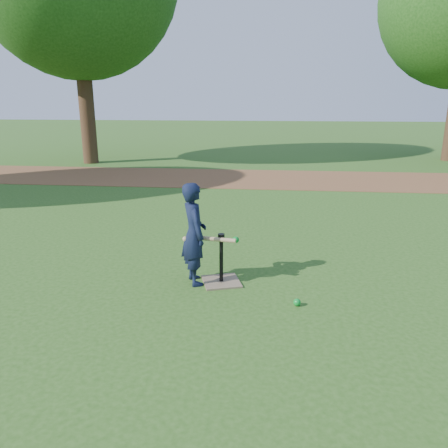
# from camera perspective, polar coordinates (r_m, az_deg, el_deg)

# --- Properties ---
(ground) EXTENTS (80.00, 80.00, 0.00)m
(ground) POSITION_cam_1_polar(r_m,az_deg,el_deg) (4.96, 3.39, -9.53)
(ground) COLOR #285116
(ground) RESTS_ON ground
(dirt_strip) EXTENTS (24.00, 3.00, 0.01)m
(dirt_strip) POSITION_cam_1_polar(r_m,az_deg,el_deg) (12.16, 5.24, 5.91)
(dirt_strip) COLOR brown
(dirt_strip) RESTS_ON ground
(child) EXTENTS (0.45, 0.53, 1.22)m
(child) POSITION_cam_1_polar(r_m,az_deg,el_deg) (5.13, -3.93, -1.30)
(child) COLOR black
(child) RESTS_ON ground
(wiffle_ball_ground) EXTENTS (0.08, 0.08, 0.08)m
(wiffle_ball_ground) POSITION_cam_1_polar(r_m,az_deg,el_deg) (4.81, 9.53, -10.05)
(wiffle_ball_ground) COLOR #0C8928
(wiffle_ball_ground) RESTS_ON ground
(batting_tee) EXTENTS (0.54, 0.54, 0.61)m
(batting_tee) POSITION_cam_1_polar(r_m,az_deg,el_deg) (5.28, -0.36, -6.54)
(batting_tee) COLOR #7B674E
(batting_tee) RESTS_ON ground
(swing_action) EXTENTS (0.66, 0.16, 0.09)m
(swing_action) POSITION_cam_1_polar(r_m,az_deg,el_deg) (5.13, -1.40, -1.98)
(swing_action) COLOR tan
(swing_action) RESTS_ON ground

